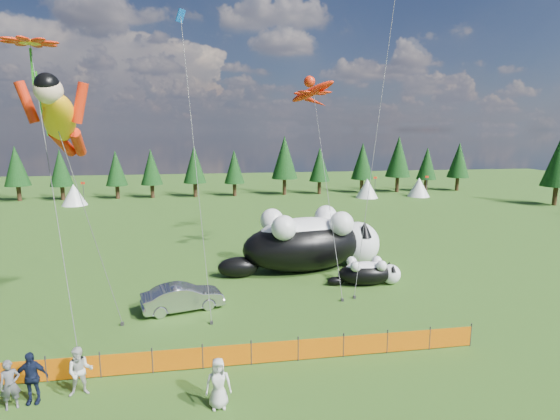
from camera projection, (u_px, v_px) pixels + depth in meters
The scene contains 15 objects.
ground at pixel (225, 334), 21.07m from camera, with size 160.00×160.00×0.00m, color #11390A.
safety_fence at pixel (227, 356), 18.07m from camera, with size 22.06×0.06×1.10m.
tree_line at pixel (213, 169), 64.03m from camera, with size 90.00×4.00×8.00m, color black, non-canonical shape.
festival_tents at pixel (292, 190), 61.38m from camera, with size 50.00×3.20×2.80m, color white, non-canonical shape.
cat_large at pixel (311, 241), 30.50m from camera, with size 11.82×5.52×4.28m.
cat_small at pixel (369, 272), 27.71m from camera, with size 4.73×1.92×1.71m.
car at pixel (183, 297), 23.78m from camera, with size 1.53×4.38×1.44m, color #B8B8BD.
spectator_a at pixel (10, 385), 15.30m from camera, with size 0.66×0.43×1.80m, color #535257.
spectator_b at pixel (80, 371), 16.07m from camera, with size 0.91×0.54×1.88m, color beige.
spectator_c at pixel (31, 378), 15.61m from camera, with size 1.14×0.59×1.95m, color black.
spectator_e at pixel (218, 383), 15.35m from camera, with size 0.91×0.59×1.85m, color beige.
superhero_kite at pixel (60, 119), 17.77m from camera, with size 4.76×5.00×12.12m.
gecko_kite at pixel (312, 92), 32.95m from camera, with size 5.79×13.23×16.16m.
flower_kite at pixel (30, 46), 20.58m from camera, with size 4.12×6.83×14.84m.
diamond_kite_a at pixel (182, 33), 24.00m from camera, with size 1.64×5.72×16.92m.
Camera 1 is at (-0.51, -19.81, 9.70)m, focal length 28.00 mm.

